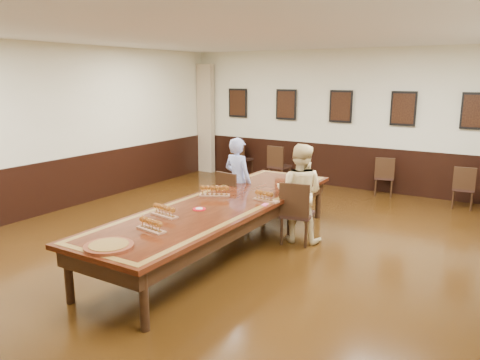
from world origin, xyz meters
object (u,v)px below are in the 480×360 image
Objects in this scene: chair_man at (234,198)px; spare_chair_a at (243,158)px; spare_chair_b at (280,165)px; spare_chair_d at (464,187)px; conference_table at (222,212)px; person_man at (238,181)px; chair_woman at (297,212)px; person_woman at (299,193)px; spare_chair_c at (384,176)px; carved_platter at (109,246)px.

chair_man is 4.16m from spare_chair_a.
chair_man is 3.34m from spare_chair_b.
conference_table is at bearing 53.39° from spare_chair_d.
person_man reaches higher than spare_chair_d.
chair_woman is (1.35, -0.28, 0.02)m from chair_man.
person_man is at bearing 112.47° from conference_table.
person_man is at bearing -22.25° from person_woman.
spare_chair_c is at bearing -107.10° from chair_man.
spare_chair_b is at bearing -67.53° from person_man.
spare_chair_b is at bearing -69.09° from person_woman.
carved_platter is at bearing 107.28° from person_man.
carved_platter is (0.52, -3.50, -0.00)m from person_man.
person_man is at bearing -90.00° from chair_man.
spare_chair_d is at bearing -127.47° from person_man.
spare_chair_c is 3.81m from person_man.
person_woman is at bearing 125.74° from spare_chair_b.
person_woman is at bearing 176.91° from person_man.
spare_chair_b reaches higher than carved_platter.
person_man is at bearing 39.01° from spare_chair_d.
spare_chair_d is at bearing 157.27° from spare_chair_c.
chair_woman is 3.23m from carved_platter.
person_man is 2.57× the size of carved_platter.
chair_man is 0.99× the size of spare_chair_a.
spare_chair_a is at bearing -58.83° from person_woman.
chair_man is 0.96× the size of chair_woman.
chair_man is at bearing 49.44° from spare_chair_c.
spare_chair_a reaches higher than chair_man.
spare_chair_c is at bearing -106.06° from person_woman.
chair_woman is 1.42m from person_man.
spare_chair_b is 2.47m from spare_chair_c.
chair_man reaches higher than carved_platter.
chair_woman is 0.65× the size of person_man.
carved_platter is at bearing 65.77° from spare_chair_c.
chair_woman is 0.30m from person_woman.
carved_platter is (1.28, -6.65, 0.29)m from spare_chair_b.
conference_table is at bearing 42.10° from person_woman.
person_woman is (-0.37, -3.68, 0.35)m from spare_chair_c.
spare_chair_a reaches higher than spare_chair_b.
carved_platter is at bearing 62.55° from spare_chair_d.
spare_chair_b is 6.78m from carved_platter.
carved_platter is at bearing 107.79° from chair_man.
person_woman is 0.31× the size of conference_table.
person_man is (-1.69, -3.40, 0.34)m from spare_chair_c.
spare_chair_a is 1.12× the size of spare_chair_c.
chair_woman is 1.15× the size of spare_chair_c.
chair_woman is at bearing 90.00° from person_woman.
chair_man is 3.45m from carved_platter.
person_woman reaches higher than spare_chair_c.
conference_table is (0.55, -1.19, 0.13)m from chair_man.
person_woman reaches higher than carved_platter.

